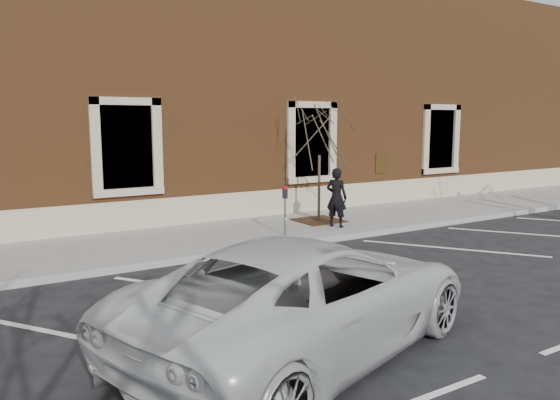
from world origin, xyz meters
TOP-DOWN VIEW (x-y plane):
  - ground at (0.00, 0.00)m, footprint 120.00×120.00m
  - sidewalk_near at (0.00, 1.75)m, footprint 40.00×3.50m
  - curb_near at (0.00, -0.05)m, footprint 40.00×0.12m
  - parking_stripes at (0.00, -2.20)m, footprint 28.00×4.40m
  - building_civic at (0.00, 7.74)m, footprint 40.00×8.62m
  - man at (2.03, 0.90)m, footprint 0.64×0.72m
  - parking_meter at (0.19, 0.67)m, footprint 0.12×0.09m
  - tree_grate at (2.14, 1.88)m, footprint 1.26×1.26m
  - sapling at (2.14, 1.88)m, footprint 2.13×2.13m
  - white_truck at (-3.19, -5.23)m, footprint 6.15×4.24m

SIDE VIEW (x-z plane):
  - ground at x=0.00m, z-range 0.00..0.00m
  - parking_stripes at x=0.00m, z-range 0.00..0.01m
  - sidewalk_near at x=0.00m, z-range 0.00..0.15m
  - curb_near at x=0.00m, z-range 0.00..0.15m
  - tree_grate at x=2.14m, z-range 0.15..0.18m
  - white_truck at x=-3.19m, z-range 0.00..1.56m
  - man at x=2.03m, z-range 0.15..1.81m
  - parking_meter at x=0.19m, z-range 0.40..1.67m
  - sapling at x=2.14m, z-range 0.86..4.40m
  - building_civic at x=0.00m, z-range 0.00..8.00m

